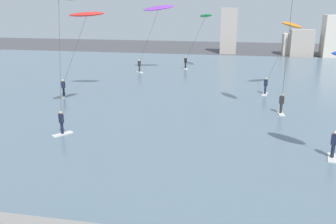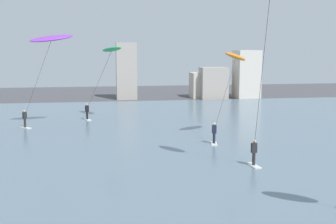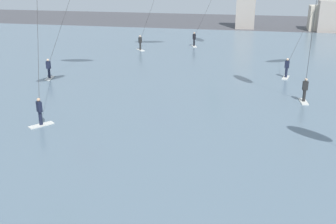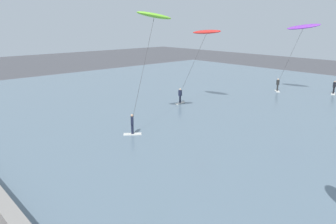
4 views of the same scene
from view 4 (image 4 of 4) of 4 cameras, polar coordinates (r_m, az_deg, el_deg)
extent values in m
cube|color=slate|center=(32.81, 26.69, -1.21)|extent=(84.00, 52.00, 0.10)
cube|color=silver|center=(25.50, -6.30, -3.89)|extent=(1.19, 1.39, 0.06)
cylinder|color=#191E33|center=(25.36, -6.33, -3.00)|extent=(0.20, 0.20, 0.78)
cube|color=#191E33|center=(25.15, -6.37, -1.51)|extent=(0.40, 0.38, 0.60)
sphere|color=tan|center=(25.03, -6.40, -0.61)|extent=(0.20, 0.20, 0.20)
cylinder|color=#333333|center=(25.73, -4.39, 7.71)|extent=(1.17, 3.31, 7.80)
ellipsoid|color=#7AD133|center=(26.96, -2.47, 16.72)|extent=(1.97, 3.12, 0.87)
cube|color=silver|center=(44.56, 27.22, 2.90)|extent=(0.89, 1.47, 0.06)
cylinder|color=black|center=(44.48, 27.29, 3.43)|extent=(0.20, 0.20, 0.78)
cube|color=black|center=(44.36, 27.40, 4.30)|extent=(0.39, 0.32, 0.60)
sphere|color=tan|center=(44.29, 27.46, 4.82)|extent=(0.20, 0.20, 0.20)
cube|color=silver|center=(35.03, 2.15, 1.60)|extent=(0.69, 1.46, 0.06)
cylinder|color=#191E33|center=(34.93, 2.16, 2.27)|extent=(0.20, 0.20, 0.78)
cube|color=#191E33|center=(34.78, 2.17, 3.37)|extent=(0.37, 0.28, 0.60)
sphere|color=beige|center=(34.69, 2.17, 4.04)|extent=(0.20, 0.20, 0.20)
cylinder|color=#333333|center=(34.07, 4.44, 8.40)|extent=(2.16, 1.61, 6.34)
ellipsoid|color=red|center=(33.68, 6.86, 13.92)|extent=(3.43, 1.60, 0.67)
cube|color=silver|center=(43.50, 18.76, 3.54)|extent=(1.25, 1.35, 0.06)
cylinder|color=black|center=(43.42, 18.81, 4.08)|extent=(0.20, 0.20, 0.78)
cube|color=black|center=(43.29, 18.89, 4.97)|extent=(0.40, 0.39, 0.60)
sphere|color=beige|center=(43.23, 18.94, 5.51)|extent=(0.20, 0.20, 0.20)
cylinder|color=#333333|center=(42.16, 20.79, 9.13)|extent=(2.64, 0.19, 6.78)
ellipsoid|color=purple|center=(41.31, 22.86, 13.75)|extent=(3.96, 1.76, 1.16)
camera|label=1|loc=(11.01, -84.09, 1.75)|focal=38.64mm
camera|label=2|loc=(14.51, -57.34, 3.91)|focal=47.63mm
camera|label=3|loc=(9.49, -76.20, 2.85)|focal=42.81mm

